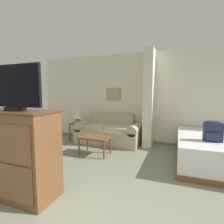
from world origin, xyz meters
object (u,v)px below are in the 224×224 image
at_px(couch, 109,132).
at_px(bed, 221,151).
at_px(tv_dresser, 18,154).
at_px(tv, 14,88).
at_px(coffee_table, 95,139).
at_px(table_lamp, 77,115).
at_px(backpack, 213,131).

bearing_deg(couch, bed, -13.14).
distance_m(tv_dresser, tv, 0.91).
xyz_separation_m(couch, tv, (-0.21, -2.88, 1.20)).
relative_size(couch, coffee_table, 2.60).
bearing_deg(table_lamp, couch, 0.96).
relative_size(couch, table_lamp, 4.52).
xyz_separation_m(table_lamp, bed, (3.74, -0.62, -0.49)).
height_order(couch, coffee_table, couch).
height_order(couch, tv, tv).
distance_m(coffee_table, table_lamp, 1.52).
height_order(couch, table_lamp, table_lamp).
xyz_separation_m(bed, backpack, (-0.23, -0.39, 0.47)).
height_order(couch, tv_dresser, tv_dresser).
bearing_deg(bed, tv, -142.47).
height_order(coffee_table, tv_dresser, tv_dresser).
distance_m(couch, tv, 3.13).
bearing_deg(backpack, couch, 157.65).
height_order(tv_dresser, bed, tv_dresser).
bearing_deg(couch, coffee_table, -86.68).
xyz_separation_m(coffee_table, backpack, (2.42, -0.02, 0.38)).
distance_m(couch, coffee_table, 1.00).
xyz_separation_m(coffee_table, tv, (-0.27, -1.88, 1.14)).
bearing_deg(backpack, tv_dresser, -145.36).
relative_size(couch, bed, 0.90).
bearing_deg(coffee_table, tv_dresser, -98.25).
bearing_deg(coffee_table, couch, 93.32).
distance_m(tv, backpack, 3.36).
height_order(coffee_table, tv, tv).
height_order(table_lamp, tv_dresser, tv_dresser).
bearing_deg(backpack, table_lamp, 164.05).
bearing_deg(bed, tv_dresser, -142.46).
bearing_deg(table_lamp, tv_dresser, -74.14).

